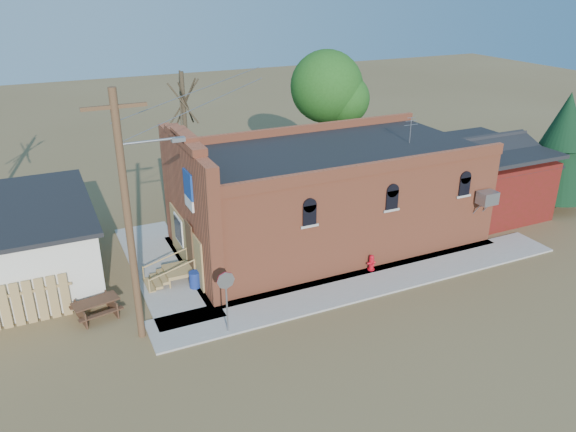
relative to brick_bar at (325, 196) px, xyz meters
name	(u,v)px	position (x,y,z in m)	size (l,w,h in m)	color
ground	(352,301)	(-1.64, -5.49, -2.34)	(120.00, 120.00, 0.00)	brown
sidewalk_south	(372,282)	(-0.14, -4.59, -2.30)	(19.00, 2.20, 0.08)	#9E9991
sidewalk_west	(163,267)	(-7.94, 0.51, -2.30)	(2.60, 10.00, 0.08)	#9E9991
brick_bar	(325,196)	(0.00, 0.00, 0.00)	(16.40, 7.97, 6.30)	#B95938
red_shed	(482,170)	(9.86, 0.01, -0.07)	(5.40, 6.40, 4.30)	#51180D
utility_pole	(129,215)	(-9.79, -4.29, 2.43)	(3.12, 0.26, 9.00)	#543021
tree_bare_near	(183,101)	(-4.64, 7.51, 3.62)	(2.80, 2.80, 7.65)	#4B3C2A
tree_leafy	(327,87)	(4.36, 8.01, 3.59)	(4.40, 4.40, 8.15)	#4B3C2A
evergreen_tree	(562,143)	(13.86, -1.49, 1.37)	(3.60, 3.60, 6.50)	#4B3C2A
fire_hydrant	(371,262)	(0.39, -3.70, -1.90)	(0.43, 0.42, 0.73)	#BA0A17
stop_sign	(226,286)	(-6.92, -5.44, -0.38)	(0.67, 0.09, 2.45)	gray
trash_barrel	(195,280)	(-7.12, -1.86, -1.91)	(0.46, 0.46, 0.71)	navy
picnic_table	(96,306)	(-11.14, -2.29, -1.88)	(1.90, 1.57, 0.70)	#472B1C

